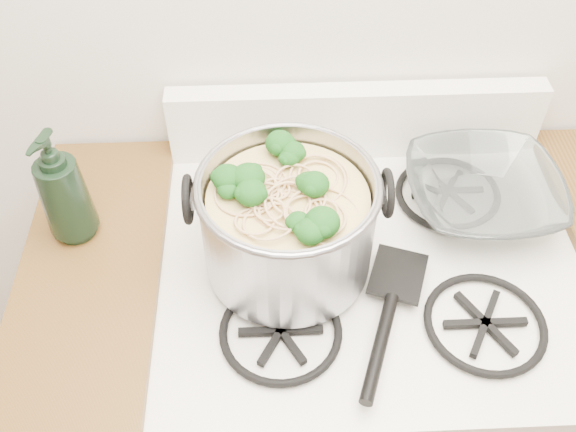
{
  "coord_description": "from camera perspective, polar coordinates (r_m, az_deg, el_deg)",
  "views": [
    {
      "loc": [
        -0.18,
        0.54,
        1.82
      ],
      "look_at": [
        -0.15,
        1.25,
        1.04
      ],
      "focal_mm": 40.0,
      "sensor_mm": 36.0,
      "label": 1
    }
  ],
  "objects": [
    {
      "name": "gas_range",
      "position": [
        1.57,
        5.73,
        -14.65
      ],
      "size": [
        0.76,
        0.66,
        0.92
      ],
      "color": "white",
      "rests_on": "ground"
    },
    {
      "name": "counter_left",
      "position": [
        1.57,
        -13.44,
        -14.53
      ],
      "size": [
        0.25,
        0.65,
        0.92
      ],
      "color": "silver",
      "rests_on": "ground"
    },
    {
      "name": "stock_pot",
      "position": [
        1.07,
        -0.0,
        -0.7
      ],
      "size": [
        0.33,
        0.3,
        0.2
      ],
      "color": "#9899A1",
      "rests_on": "gas_range"
    },
    {
      "name": "spatula",
      "position": [
        1.13,
        9.79,
        -4.9
      ],
      "size": [
        0.38,
        0.39,
        0.02
      ],
      "primitive_type": null,
      "rotation": [
        0.0,
        0.0,
        -0.35
      ],
      "color": "black",
      "rests_on": "gas_range"
    },
    {
      "name": "glass_bowl",
      "position": [
        1.27,
        16.72,
        1.4
      ],
      "size": [
        0.12,
        0.12,
        0.03
      ],
      "primitive_type": "imported",
      "rotation": [
        0.0,
        0.0,
        0.01
      ],
      "color": "white",
      "rests_on": "gas_range"
    },
    {
      "name": "bottle",
      "position": [
        1.17,
        -19.49,
        2.46
      ],
      "size": [
        0.11,
        0.11,
        0.23
      ],
      "primitive_type": "imported",
      "rotation": [
        0.0,
        0.0,
        -0.33
      ],
      "color": "black",
      "rests_on": "counter_left"
    }
  ]
}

